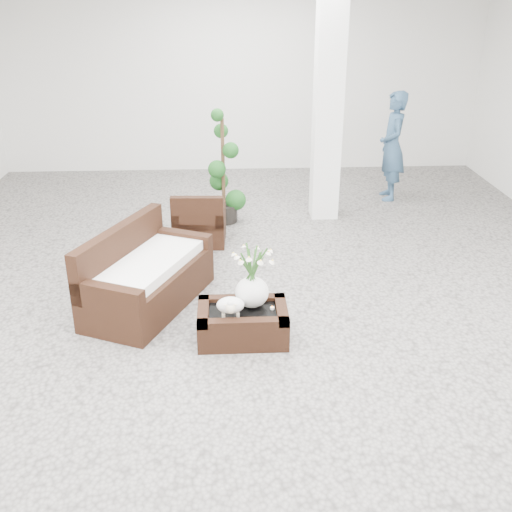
{
  "coord_description": "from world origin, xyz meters",
  "views": [
    {
      "loc": [
        -0.31,
        -6.07,
        3.3
      ],
      "look_at": [
        0.0,
        -0.1,
        0.62
      ],
      "focal_mm": 42.53,
      "sensor_mm": 36.0,
      "label": 1
    }
  ],
  "objects_px": {
    "loveseat": "(148,269)",
    "topiary": "(223,168)",
    "armchair": "(199,216)",
    "coffee_table": "(243,324)"
  },
  "relations": [
    {
      "from": "armchair",
      "to": "loveseat",
      "type": "xyz_separation_m",
      "value": [
        -0.5,
        -1.83,
        0.07
      ]
    },
    {
      "from": "coffee_table",
      "to": "loveseat",
      "type": "distance_m",
      "value": 1.3
    },
    {
      "from": "armchair",
      "to": "loveseat",
      "type": "height_order",
      "value": "loveseat"
    },
    {
      "from": "loveseat",
      "to": "topiary",
      "type": "xyz_separation_m",
      "value": [
        0.84,
        2.61,
        0.39
      ]
    },
    {
      "from": "armchair",
      "to": "topiary",
      "type": "height_order",
      "value": "topiary"
    },
    {
      "from": "armchair",
      "to": "topiary",
      "type": "bearing_deg",
      "value": -110.93
    },
    {
      "from": "armchair",
      "to": "loveseat",
      "type": "bearing_deg",
      "value": 77.27
    },
    {
      "from": "loveseat",
      "to": "coffee_table",
      "type": "bearing_deg",
      "value": -102.41
    },
    {
      "from": "coffee_table",
      "to": "armchair",
      "type": "bearing_deg",
      "value": 101.28
    },
    {
      "from": "coffee_table",
      "to": "topiary",
      "type": "relative_size",
      "value": 0.54
    }
  ]
}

